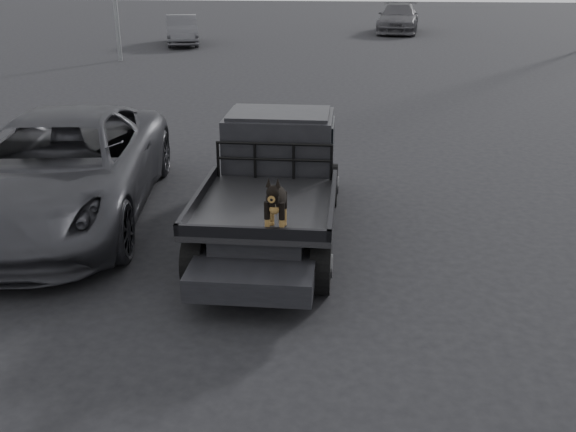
# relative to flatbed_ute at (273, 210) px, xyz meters

# --- Properties ---
(ground) EXTENTS (120.00, 120.00, 0.00)m
(ground) POSITION_rel_flatbed_ute_xyz_m (0.51, -1.47, -0.46)
(ground) COLOR black
(ground) RESTS_ON ground
(flatbed_ute) EXTENTS (2.00, 5.40, 0.92)m
(flatbed_ute) POSITION_rel_flatbed_ute_xyz_m (0.00, 0.00, 0.00)
(flatbed_ute) COLOR black
(flatbed_ute) RESTS_ON ground
(ute_cab) EXTENTS (1.72, 1.30, 0.88)m
(ute_cab) POSITION_rel_flatbed_ute_xyz_m (0.00, 0.95, 0.90)
(ute_cab) COLOR black
(ute_cab) RESTS_ON flatbed_ute
(headache_rack) EXTENTS (1.80, 0.08, 0.55)m
(headache_rack) POSITION_rel_flatbed_ute_xyz_m (0.00, 0.20, 0.74)
(headache_rack) COLOR black
(headache_rack) RESTS_ON flatbed_ute
(dog) EXTENTS (0.32, 0.60, 0.74)m
(dog) POSITION_rel_flatbed_ute_xyz_m (0.27, -1.85, 0.83)
(dog) COLOR black
(dog) RESTS_ON flatbed_ute
(parked_suv) EXTENTS (3.67, 6.52, 1.72)m
(parked_suv) POSITION_rel_flatbed_ute_xyz_m (-3.59, 0.49, 0.40)
(parked_suv) COLOR #303036
(parked_suv) RESTS_ON ground
(distant_car_a) EXTENTS (2.59, 4.53, 1.41)m
(distant_car_a) POSITION_rel_flatbed_ute_xyz_m (-7.42, 23.44, 0.25)
(distant_car_a) COLOR #434347
(distant_car_a) RESTS_ON ground
(distant_car_b) EXTENTS (2.85, 5.78, 1.62)m
(distant_car_b) POSITION_rel_flatbed_ute_xyz_m (3.73, 30.13, 0.35)
(distant_car_b) COLOR #47464A
(distant_car_b) RESTS_ON ground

